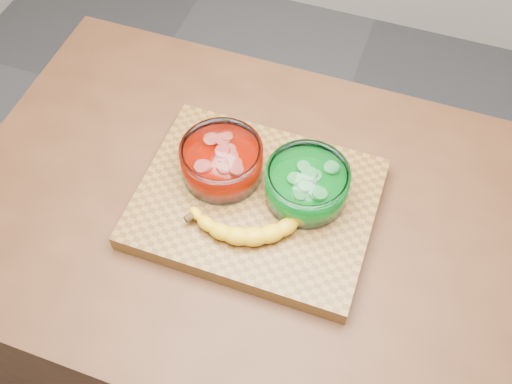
% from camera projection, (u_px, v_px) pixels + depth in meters
% --- Properties ---
extents(ground, '(3.50, 3.50, 0.00)m').
position_uv_depth(ground, '(256.00, 353.00, 1.88)').
color(ground, '#505054').
rests_on(ground, ground).
extents(counter, '(1.20, 0.80, 0.90)m').
position_uv_depth(counter, '(256.00, 299.00, 1.50)').
color(counter, '#512D18').
rests_on(counter, ground).
extents(cutting_board, '(0.45, 0.35, 0.04)m').
position_uv_depth(cutting_board, '(256.00, 203.00, 1.11)').
color(cutting_board, brown).
rests_on(cutting_board, counter).
extents(bowl_red, '(0.16, 0.16, 0.07)m').
position_uv_depth(bowl_red, '(222.00, 161.00, 1.10)').
color(bowl_red, white).
rests_on(bowl_red, cutting_board).
extents(bowl_green, '(0.16, 0.16, 0.07)m').
position_uv_depth(bowl_green, '(307.00, 184.00, 1.07)').
color(bowl_green, white).
rests_on(bowl_green, cutting_board).
extents(banana, '(0.25, 0.16, 0.04)m').
position_uv_depth(banana, '(250.00, 214.00, 1.05)').
color(banana, gold).
rests_on(banana, cutting_board).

